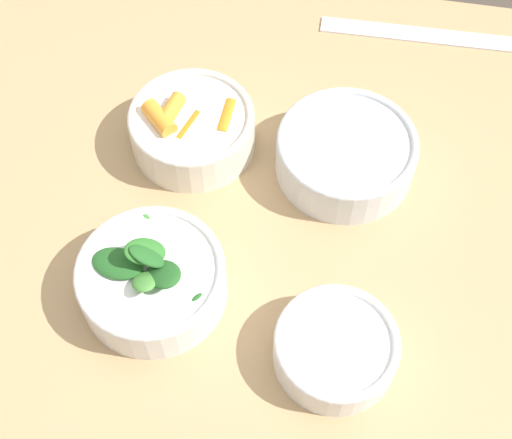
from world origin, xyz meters
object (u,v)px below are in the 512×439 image
Objects in this scene: ruler at (418,35)px; bowl_carrots at (192,127)px; bowl_beans_hotdog at (346,155)px; bowl_cookies at (336,347)px; bowl_greens at (152,278)px.

bowl_carrots is at bearing -137.40° from ruler.
bowl_cookies is (0.02, -0.24, -0.00)m from bowl_beans_hotdog.
bowl_carrots reaches higher than ruler.
bowl_greens is 0.58× the size of ruler.
bowl_beans_hotdog is at bearing -1.03° from bowl_carrots.
bowl_beans_hotdog is 1.31× the size of bowl_cookies.
bowl_beans_hotdog is 0.61× the size of ruler.
bowl_beans_hotdog is at bearing -107.06° from ruler.
bowl_beans_hotdog is (0.19, -0.00, -0.01)m from bowl_carrots.
bowl_carrots is at bearing 178.97° from bowl_beans_hotdog.
bowl_greens is 0.95× the size of bowl_beans_hotdog.
bowl_cookies is at bearing -96.67° from ruler.
ruler is (0.06, 0.49, -0.02)m from bowl_cookies.
bowl_greens is 0.20m from bowl_cookies.
bowl_greens is 0.52m from ruler.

